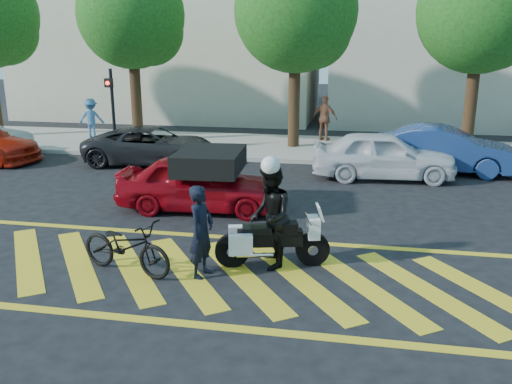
% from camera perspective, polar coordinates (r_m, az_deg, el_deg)
% --- Properties ---
extents(ground, '(90.00, 90.00, 0.00)m').
position_cam_1_polar(ground, '(10.30, -4.24, -8.53)').
color(ground, black).
rests_on(ground, ground).
extents(sidewalk, '(60.00, 5.00, 0.15)m').
position_cam_1_polar(sidewalk, '(21.60, 3.93, 4.67)').
color(sidewalk, '#9E998E').
rests_on(sidewalk, ground).
extents(crosswalk, '(12.33, 4.00, 0.01)m').
position_cam_1_polar(crosswalk, '(10.31, -4.45, -8.50)').
color(crosswalk, gold).
rests_on(crosswalk, ground).
extents(building_left, '(16.00, 8.00, 10.00)m').
position_cam_1_polar(building_left, '(31.84, -8.91, 17.01)').
color(building_left, beige).
rests_on(building_left, ground).
extents(building_right, '(16.00, 8.00, 11.00)m').
position_cam_1_polar(building_right, '(30.78, 24.02, 16.87)').
color(building_right, beige).
rests_on(building_right, ground).
extents(tree_left, '(4.20, 4.20, 7.26)m').
position_cam_1_polar(tree_left, '(22.91, -12.61, 17.35)').
color(tree_left, black).
rests_on(tree_left, ground).
extents(tree_center, '(4.60, 4.60, 7.56)m').
position_cam_1_polar(tree_center, '(21.27, 4.58, 18.08)').
color(tree_center, black).
rests_on(tree_center, ground).
extents(tree_right, '(4.40, 4.40, 7.41)m').
position_cam_1_polar(tree_right, '(21.54, 22.83, 16.79)').
color(tree_right, black).
rests_on(tree_right, ground).
extents(signal_pole, '(0.28, 0.43, 3.20)m').
position_cam_1_polar(signal_pole, '(20.95, -14.92, 8.94)').
color(signal_pole, black).
rests_on(signal_pole, ground).
extents(officer_bike, '(0.53, 0.70, 1.73)m').
position_cam_1_polar(officer_bike, '(9.91, -5.77, -4.17)').
color(officer_bike, black).
rests_on(officer_bike, ground).
extents(bicycle, '(2.10, 1.22, 1.04)m').
position_cam_1_polar(bicycle, '(10.41, -13.51, -5.56)').
color(bicycle, black).
rests_on(bicycle, ground).
extents(police_motorcycle, '(2.18, 0.95, 0.98)m').
position_cam_1_polar(police_motorcycle, '(10.40, 1.56, -5.08)').
color(police_motorcycle, black).
rests_on(police_motorcycle, ground).
extents(officer_moto, '(0.97, 1.12, 2.00)m').
position_cam_1_polar(officer_moto, '(10.25, 1.50, -2.61)').
color(officer_moto, black).
rests_on(officer_moto, ground).
extents(red_convertible, '(4.24, 1.91, 1.41)m').
position_cam_1_polar(red_convertible, '(13.85, -6.01, 0.95)').
color(red_convertible, maroon).
rests_on(red_convertible, ground).
extents(parked_mid_left, '(4.82, 2.56, 1.29)m').
position_cam_1_polar(parked_mid_left, '(19.31, -10.91, 4.80)').
color(parked_mid_left, black).
rests_on(parked_mid_left, ground).
extents(parked_mid_right, '(4.51, 2.09, 1.50)m').
position_cam_1_polar(parked_mid_right, '(17.36, 13.29, 3.79)').
color(parked_mid_right, silver).
rests_on(parked_mid_right, ground).
extents(parked_right, '(4.73, 2.19, 1.50)m').
position_cam_1_polar(parked_right, '(18.80, 19.20, 4.24)').
color(parked_right, navy).
rests_on(parked_right, ground).
extents(pedestrian_left, '(1.18, 0.85, 1.65)m').
position_cam_1_polar(pedestrian_left, '(24.39, -16.94, 7.45)').
color(pedestrian_left, teal).
rests_on(pedestrian_left, sidewalk).
extents(pedestrian_right, '(1.18, 0.82, 1.86)m').
position_cam_1_polar(pedestrian_right, '(22.79, 7.26, 7.72)').
color(pedestrian_right, '#945E43').
rests_on(pedestrian_right, sidewalk).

